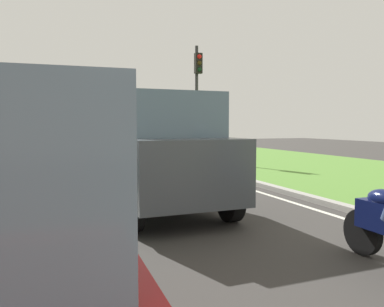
{
  "coord_description": "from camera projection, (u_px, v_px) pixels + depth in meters",
  "views": [
    {
      "loc": [
        -1.46,
        1.79,
        1.7
      ],
      "look_at": [
        0.96,
        8.2,
        1.2
      ],
      "focal_mm": 36.58,
      "sensor_mm": 36.0,
      "label": 1
    }
  ],
  "objects": [
    {
      "name": "lane_line_right_edge",
      "position": [
        204.0,
        175.0,
        13.3
      ],
      "size": [
        0.12,
        32.0,
        0.01
      ],
      "primitive_type": "cube",
      "color": "silver",
      "rests_on": "ground"
    },
    {
      "name": "car_suv_ahead",
      "position": [
        158.0,
        152.0,
        7.87
      ],
      "size": [
        2.06,
        4.55,
        2.28
      ],
      "rotation": [
        0.0,
        0.0,
        0.03
      ],
      "color": "#474C51",
      "rests_on": "ground"
    },
    {
      "name": "lane_line_center",
      "position": [
        73.0,
        181.0,
        11.78
      ],
      "size": [
        0.12,
        32.0,
        0.01
      ],
      "primitive_type": "cube",
      "color": "silver",
      "rests_on": "ground"
    },
    {
      "name": "grass_verge_right",
      "position": [
        322.0,
        168.0,
        15.02
      ],
      "size": [
        9.0,
        48.0,
        0.06
      ],
      "primitive_type": "cube",
      "color": "#548433",
      "rests_on": "ground"
    },
    {
      "name": "ground_plane",
      "position": [
        96.0,
        180.0,
        12.03
      ],
      "size": [
        60.0,
        60.0,
        0.0
      ],
      "primitive_type": "plane",
      "color": "#383533"
    },
    {
      "name": "car_hatchback_far",
      "position": [
        16.0,
        152.0,
        11.63
      ],
      "size": [
        1.79,
        3.73,
        1.78
      ],
      "rotation": [
        0.0,
        0.0,
        0.02
      ],
      "color": "black",
      "rests_on": "ground"
    },
    {
      "name": "curb_right",
      "position": [
        218.0,
        173.0,
        13.47
      ],
      "size": [
        0.24,
        48.0,
        0.12
      ],
      "primitive_type": "cube",
      "color": "#9E9B93",
      "rests_on": "ground"
    },
    {
      "name": "traffic_light_near_right",
      "position": [
        198.0,
        85.0,
        17.62
      ],
      "size": [
        0.32,
        0.5,
        5.26
      ],
      "color": "#2D2D2D",
      "rests_on": "ground"
    }
  ]
}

